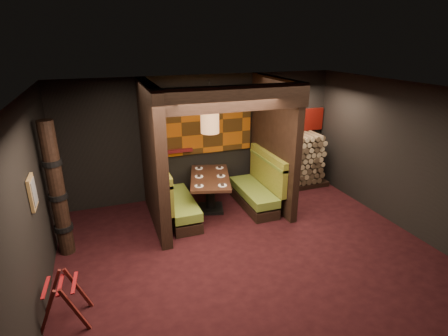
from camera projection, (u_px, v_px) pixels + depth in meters
The scene contains 23 objects.
floor at pixel (249, 252), 6.27m from camera, with size 6.50×5.50×0.02m, color black.
ceiling at pixel (253, 90), 5.27m from camera, with size 6.50×5.50×0.02m, color black.
wall_back at pixel (203, 137), 8.20m from camera, with size 6.50×0.02×2.85m, color black.
wall_front at pixel (368, 280), 3.33m from camera, with size 6.50×0.02×2.85m, color black.
wall_left at pixel (31, 209), 4.73m from camera, with size 0.02×5.50×2.85m, color black.
wall_right at pixel (404, 157), 6.80m from camera, with size 0.02×5.50×2.85m, color black.
partition_left at pixel (153, 157), 6.79m from camera, with size 0.20×2.20×2.85m, color black.
partition_right at pixel (273, 143), 7.68m from camera, with size 0.15×2.10×2.85m, color black.
header_beam at pixel (235, 99), 5.96m from camera, with size 2.85×0.18×0.44m, color black.
tapa_back_panel at pixel (202, 121), 8.01m from camera, with size 2.40×0.06×1.55m, color #9F4B0C.
tapa_side_panel at pixel (156, 133), 6.84m from camera, with size 0.04×1.85×1.45m, color #9F4B0C.
lacquer_shelf at pixel (179, 151), 8.00m from camera, with size 0.60×0.12×0.07m, color #591216.
booth_bench_left at pixel (175, 202), 7.27m from camera, with size 0.68×1.60×1.14m.
booth_bench_right at pixel (258, 189), 7.88m from camera, with size 0.68×1.60×1.14m.
dining_table at pixel (210, 187), 7.61m from camera, with size 1.20×1.67×0.79m.
place_settings at pixel (210, 176), 7.53m from camera, with size 0.92×1.30×0.03m.
pendant_lamp at pixel (210, 122), 7.07m from camera, with size 0.38×0.38×1.07m.
framed_picture at pixel (33, 192), 4.76m from camera, with size 0.05×0.36×0.46m.
luggage_rack at pixel (63, 299), 4.60m from camera, with size 0.70×0.51×0.73m.
totem_column at pixel (57, 191), 5.85m from camera, with size 0.31×0.31×2.40m.
firewood_stack at pixel (295, 161), 8.83m from camera, with size 1.73×0.70×1.36m.
mosaic_header at pixel (291, 121), 8.78m from camera, with size 1.83×0.10×0.56m, color maroon.
bay_front_post at pixel (272, 140), 7.94m from camera, with size 0.08×0.08×2.85m, color black.
Camera 1 is at (-2.23, -4.88, 3.59)m, focal length 28.00 mm.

